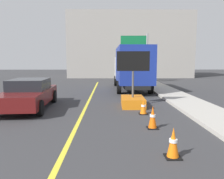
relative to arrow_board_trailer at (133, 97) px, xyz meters
name	(u,v)px	position (x,y,z in m)	size (l,w,h in m)	color
lane_center_stripe	(67,146)	(-2.31, -5.22, -0.48)	(0.14, 36.00, 0.01)	yellow
arrow_board_trailer	(133,97)	(0.00, 0.00, 0.00)	(1.60, 1.83, 2.70)	orange
box_truck	(131,67)	(0.60, 6.36, 1.29)	(2.50, 7.87, 3.24)	black
pickup_car	(29,94)	(-4.97, -0.39, 0.21)	(2.18, 4.67, 1.38)	#591414
highway_guide_sign	(139,49)	(1.99, 12.06, 2.94)	(2.79, 0.28, 5.00)	gray
far_building_block	(129,46)	(1.80, 22.11, 3.89)	(16.80, 7.87, 8.75)	gray
traffic_cone_mid_lane	(173,143)	(0.27, -5.93, -0.13)	(0.36, 0.36, 0.72)	black
traffic_cone_far_lane	(153,117)	(0.25, -3.68, -0.10)	(0.36, 0.36, 0.76)	black
traffic_cone_curbside	(143,107)	(0.27, -1.67, -0.17)	(0.36, 0.36, 0.63)	black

